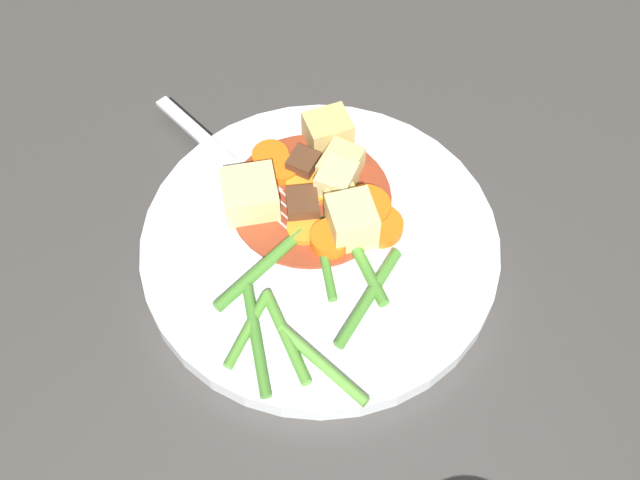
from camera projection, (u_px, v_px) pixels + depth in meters
name	position (u px, v px, depth m)	size (l,w,h in m)	color
ground_plane	(320.00, 252.00, 0.60)	(3.00, 3.00, 0.00)	#423F3D
dinner_plate	(320.00, 246.00, 0.59)	(0.26, 0.26, 0.02)	white
stew_sauce	(317.00, 197.00, 0.61)	(0.12, 0.12, 0.00)	#93381E
carrot_slice_0	(304.00, 230.00, 0.59)	(0.03, 0.03, 0.01)	orange
carrot_slice_1	(305.00, 189.00, 0.61)	(0.03, 0.03, 0.01)	orange
carrot_slice_2	(366.00, 209.00, 0.59)	(0.04, 0.04, 0.01)	orange
carrot_slice_3	(330.00, 240.00, 0.58)	(0.03, 0.03, 0.01)	orange
carrot_slice_4	(380.00, 226.00, 0.59)	(0.03, 0.03, 0.01)	orange
carrot_slice_5	(270.00, 158.00, 0.62)	(0.03, 0.03, 0.01)	orange
carrot_slice_6	(282.00, 170.00, 0.61)	(0.03, 0.03, 0.01)	orange
potato_chunk_0	(328.00, 131.00, 0.63)	(0.03, 0.03, 0.03)	#DBBC6B
potato_chunk_1	(351.00, 220.00, 0.58)	(0.03, 0.03, 0.03)	#EAD68C
potato_chunk_2	(341.00, 167.00, 0.61)	(0.03, 0.03, 0.02)	#E5CC7A
potato_chunk_3	(344.00, 205.00, 0.59)	(0.02, 0.02, 0.02)	#DBBC6B
potato_chunk_4	(250.00, 195.00, 0.59)	(0.04, 0.04, 0.03)	#EAD68C
potato_chunk_5	(337.00, 182.00, 0.60)	(0.02, 0.03, 0.03)	#EAD68C
meat_chunk_0	(303.00, 206.00, 0.59)	(0.02, 0.02, 0.02)	#56331E
meat_chunk_1	(307.00, 164.00, 0.61)	(0.02, 0.02, 0.02)	#56331E
green_bean_0	(368.00, 272.00, 0.57)	(0.01, 0.01, 0.05)	#4C8E33
green_bean_1	(256.00, 339.00, 0.54)	(0.01, 0.01, 0.08)	#4C8E33
green_bean_2	(286.00, 337.00, 0.54)	(0.01, 0.01, 0.07)	#599E38
green_bean_3	(318.00, 249.00, 0.58)	(0.01, 0.01, 0.08)	#4C8E33
green_bean_4	(260.00, 269.00, 0.57)	(0.01, 0.01, 0.08)	#4C8E33
green_bean_5	(247.00, 330.00, 0.55)	(0.01, 0.01, 0.06)	#599E38
green_bean_6	(369.00, 298.00, 0.56)	(0.01, 0.01, 0.08)	#4C8E33
green_bean_7	(323.00, 364.00, 0.53)	(0.01, 0.01, 0.08)	#66AD42
fork	(237.00, 168.00, 0.62)	(0.16, 0.11, 0.00)	silver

